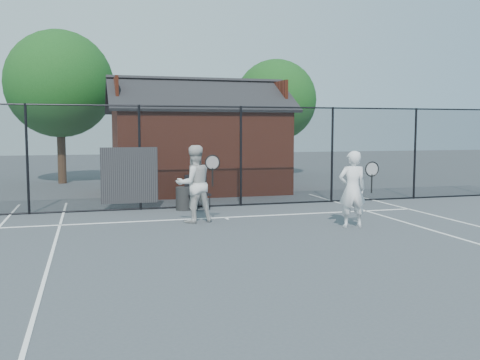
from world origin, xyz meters
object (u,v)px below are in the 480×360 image
object	(u,v)px
waste_bin	(184,199)
player_front	(352,189)
chair_right	(195,193)
player_back	(194,184)
clubhouse	(198,148)
chair_left	(201,193)

from	to	relation	value
waste_bin	player_front	bearing A→B (deg)	-47.86
chair_right	player_back	bearing A→B (deg)	-113.03
player_back	clubhouse	bearing A→B (deg)	77.69
clubhouse	chair_left	distance (m)	4.61
chair_left	clubhouse	bearing A→B (deg)	72.33
player_back	player_front	bearing A→B (deg)	-25.81
clubhouse	player_back	xyz separation A→B (m)	(-1.41, -6.45, -0.65)
chair_left	chair_right	distance (m)	0.21
clubhouse	player_front	bearing A→B (deg)	-75.80
waste_bin	clubhouse	bearing A→B (deg)	73.38
player_front	player_back	xyz separation A→B (m)	(-3.46, 1.67, 0.05)
clubhouse	player_front	world-z (taller)	clubhouse
player_back	chair_left	size ratio (longest dim) A/B	1.98
clubhouse	chair_left	bearing A→B (deg)	-100.40
player_front	player_back	world-z (taller)	player_back
waste_bin	chair_right	bearing A→B (deg)	-14.63
player_back	waste_bin	world-z (taller)	player_back
clubhouse	player_front	xyz separation A→B (m)	(2.06, -8.12, -0.70)
clubhouse	player_back	size ratio (longest dim) A/B	3.39
player_front	chair_right	bearing A→B (deg)	130.01
chair_left	waste_bin	size ratio (longest dim) A/B	1.46
clubhouse	player_back	distance (m)	6.63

